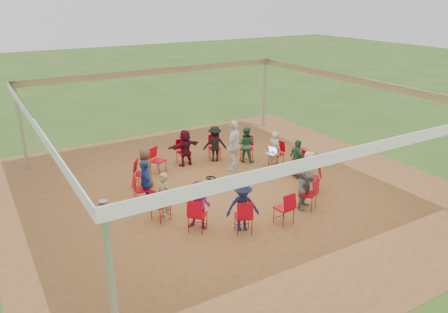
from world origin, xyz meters
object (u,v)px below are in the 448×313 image
chair_7 (161,205)px  person_seated_6 (164,196)px  person_seated_9 (304,186)px  person_seated_11 (297,159)px  chair_10 (284,208)px  person_seated_4 (146,168)px  laptop (272,152)px  chair_3 (184,152)px  chair_4 (158,161)px  chair_11 (308,194)px  chair_1 (247,149)px  person_seated_1 (246,144)px  person_seated_3 (185,148)px  chair_9 (243,216)px  chair_8 (198,215)px  person_seated_8 (243,207)px  chair_2 (214,148)px  chair_12 (312,178)px  standing_person (234,146)px  person_seated_5 (146,182)px  chair_6 (142,189)px  person_seated_2 (215,144)px  chair_5 (142,174)px  chair_13 (300,164)px  person_seated_10 (309,172)px  cable_coil (211,178)px  chair_0 (276,154)px  person_seated_0 (275,150)px  person_seated_7 (199,205)px

chair_7 → person_seated_6: 0.23m
person_seated_9 → person_seated_11: 2.15m
chair_10 → person_seated_4: 4.57m
person_seated_6 → laptop: size_ratio=3.09×
chair_3 → chair_7: same height
chair_4 → chair_11: same height
chair_1 → chair_4: bearing=38.6°
person_seated_1 → person_seated_3: (-2.00, 0.79, 0.00)m
chair_9 → person_seated_4: size_ratio=0.70×
chair_8 → person_seated_8: person_seated_8 is taller
chair_4 → person_seated_6: size_ratio=0.70×
chair_7 → person_seated_8: bearing=28.5°
chair_2 → chair_12: (1.18, -3.88, 0.00)m
chair_10 → person_seated_1: person_seated_1 is taller
chair_1 → chair_2: (-0.95, 0.65, 0.00)m
standing_person → chair_11: bearing=57.2°
chair_2 → person_seated_9: (0.27, -4.56, 0.20)m
chair_10 → person_seated_5: (-2.63, 2.96, 0.20)m
chair_3 → person_seated_6: bearing=52.5°
person_seated_4 → person_seated_6: same height
chair_9 → person_seated_1: size_ratio=0.70×
chair_6 → chair_12: (4.70, -1.86, 0.00)m
laptop → chair_12: bearing=160.9°
chair_2 → laptop: 2.15m
chair_3 → person_seated_2: bearing=161.2°
chair_5 → person_seated_1: size_ratio=0.70×
chair_6 → standing_person: bearing=111.8°
person_seated_2 → person_seated_4: 3.08m
chair_1 → chair_13: 2.25m
chair_8 → person_seated_1: 5.07m
chair_10 → person_seated_2: size_ratio=0.70×
person_seated_2 → person_seated_5: 3.87m
chair_3 → person_seated_8: (-0.73, -4.89, 0.20)m
person_seated_5 → person_seated_9: bearing=64.3°
person_seated_10 → chair_8: bearing=129.7°
person_seated_4 → person_seated_10: (4.08, -2.80, 0.00)m
chair_5 → laptop: chair_5 is taller
cable_coil → chair_5: bearing=167.3°
person_seated_3 → person_seated_9: size_ratio=1.00×
person_seated_6 → person_seated_8: bearing=25.7°
chair_8 → chair_5: bearing=141.4°
person_seated_6 → person_seated_9: size_ratio=1.00×
chair_0 → person_seated_0: bearing=90.0°
person_seated_1 → person_seated_4: (-3.86, -0.28, 0.00)m
chair_9 → person_seated_2: size_ratio=0.70×
chair_4 → person_seated_9: person_seated_9 is taller
person_seated_7 → person_seated_10: (3.86, 0.28, 0.00)m
chair_9 → person_seated_11: bearing=52.5°
chair_3 → person_seated_7: 4.57m
person_seated_0 → person_seated_9: (-1.14, -2.87, 0.00)m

